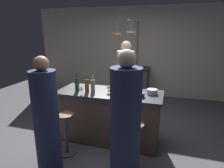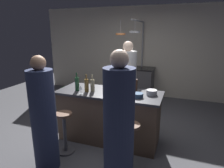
% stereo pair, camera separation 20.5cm
% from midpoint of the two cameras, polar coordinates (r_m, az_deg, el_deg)
% --- Properties ---
extents(ground_plane, '(9.00, 9.00, 0.00)m').
position_cam_midpoint_polar(ground_plane, '(3.73, -2.32, -15.59)').
color(ground_plane, '#4C4C51').
extents(back_wall, '(6.40, 0.16, 2.60)m').
position_cam_midpoint_polar(back_wall, '(6.00, 6.53, 9.29)').
color(back_wall, beige).
rests_on(back_wall, ground_plane).
extents(kitchen_island, '(1.80, 0.72, 0.90)m').
position_cam_midpoint_polar(kitchen_island, '(3.52, -2.40, -9.26)').
color(kitchen_island, brown).
rests_on(kitchen_island, ground_plane).
extents(stove_range, '(0.80, 0.64, 0.89)m').
position_cam_midpoint_polar(stove_range, '(5.77, 5.56, 0.45)').
color(stove_range, '#47474C').
rests_on(stove_range, ground_plane).
extents(chef, '(0.36, 0.36, 1.72)m').
position_cam_midpoint_polar(chef, '(4.11, 2.51, -0.54)').
color(chef, white).
rests_on(chef, ground_plane).
extents(bar_stool_left, '(0.28, 0.28, 0.68)m').
position_cam_midpoint_polar(bar_stool_left, '(3.26, -14.98, -13.43)').
color(bar_stool_left, '#4C4C51').
rests_on(bar_stool_left, ground_plane).
extents(guest_left, '(0.34, 0.34, 1.62)m').
position_cam_midpoint_polar(guest_left, '(2.84, -20.53, -9.98)').
color(guest_left, '#262D4C').
rests_on(guest_left, ground_plane).
extents(bar_stool_right, '(0.28, 0.28, 0.68)m').
position_cam_midpoint_polar(bar_stool_right, '(2.90, 4.36, -16.83)').
color(bar_stool_right, '#4C4C51').
rests_on(bar_stool_right, ground_plane).
extents(guest_right, '(0.36, 0.36, 1.73)m').
position_cam_midpoint_polar(guest_right, '(2.37, 1.33, -12.82)').
color(guest_right, '#262D4C').
rests_on(guest_right, ground_plane).
extents(overhead_pot_rack, '(0.59, 1.34, 2.17)m').
position_cam_midpoint_polar(overhead_pot_rack, '(5.21, 4.40, 11.88)').
color(overhead_pot_rack, gray).
rests_on(overhead_pot_rack, ground_plane).
extents(potted_plant, '(0.36, 0.36, 0.52)m').
position_cam_midpoint_polar(potted_plant, '(5.26, -15.63, -3.24)').
color(potted_plant, brown).
rests_on(potted_plant, ground_plane).
extents(cutting_board, '(0.32, 0.22, 0.02)m').
position_cam_midpoint_polar(cutting_board, '(3.45, 0.18, -1.68)').
color(cutting_board, '#997047').
rests_on(cutting_board, kitchen_island).
extents(pepper_mill, '(0.05, 0.05, 0.21)m').
position_cam_midpoint_polar(pepper_mill, '(3.41, 5.37, -0.25)').
color(pepper_mill, '#382319').
rests_on(pepper_mill, kitchen_island).
extents(wine_bottle_green, '(0.07, 0.07, 0.32)m').
position_cam_midpoint_polar(wine_bottle_green, '(3.44, -11.84, -0.08)').
color(wine_bottle_green, '#193D23').
rests_on(wine_bottle_green, kitchen_island).
extents(wine_bottle_white, '(0.07, 0.07, 0.29)m').
position_cam_midpoint_polar(wine_bottle_white, '(3.36, -7.33, -0.44)').
color(wine_bottle_white, gray).
rests_on(wine_bottle_white, kitchen_island).
extents(wine_bottle_amber, '(0.07, 0.07, 0.30)m').
position_cam_midpoint_polar(wine_bottle_amber, '(3.36, -9.06, -0.45)').
color(wine_bottle_amber, brown).
rests_on(wine_bottle_amber, kitchen_island).
extents(wine_glass_near_right_guest, '(0.07, 0.07, 0.15)m').
position_cam_midpoint_polar(wine_glass_near_right_guest, '(3.27, -2.81, -0.88)').
color(wine_glass_near_right_guest, silver).
rests_on(wine_glass_near_right_guest, kitchen_island).
extents(wine_glass_near_left_guest, '(0.07, 0.07, 0.15)m').
position_cam_midpoint_polar(wine_glass_near_left_guest, '(3.53, -11.61, 0.04)').
color(wine_glass_near_left_guest, silver).
rests_on(wine_glass_near_left_guest, kitchen_island).
extents(wine_glass_by_chef, '(0.07, 0.07, 0.15)m').
position_cam_midpoint_polar(wine_glass_by_chef, '(3.25, -10.65, -1.26)').
color(wine_glass_by_chef, silver).
rests_on(wine_glass_by_chef, kitchen_island).
extents(mixing_bowl_blue, '(0.17, 0.17, 0.07)m').
position_cam_midpoint_polar(mixing_bowl_blue, '(3.13, 6.10, -3.12)').
color(mixing_bowl_blue, '#334C6B').
rests_on(mixing_bowl_blue, kitchen_island).
extents(mixing_bowl_steel, '(0.17, 0.17, 0.08)m').
position_cam_midpoint_polar(mixing_bowl_steel, '(3.28, 9.89, -2.20)').
color(mixing_bowl_steel, '#B7B7BC').
rests_on(mixing_bowl_steel, kitchen_island).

